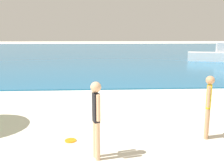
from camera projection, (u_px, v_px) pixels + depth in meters
The scene contains 5 objects.
water at pixel (101, 50), 40.72m from camera, with size 160.00×60.00×0.06m, color #1E6B9E.
person_standing at pixel (96, 116), 4.89m from camera, with size 0.21×0.34×1.56m.
frisbee at pixel (71, 140), 5.87m from camera, with size 0.27×0.27×0.03m, color orange.
person_distant at pixel (208, 103), 5.89m from camera, with size 0.21×0.31×1.51m.
boat_near at pixel (218, 55), 23.16m from camera, with size 5.19×3.13×1.68m.
Camera 1 is at (-0.74, 1.51, 2.42)m, focal length 40.52 mm.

